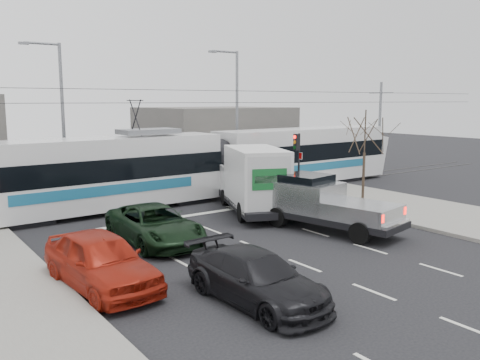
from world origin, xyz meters
TOP-DOWN VIEW (x-y plane):
  - ground at (0.00, 0.00)m, footprint 120.00×120.00m
  - sidewalk_right at (9.00, 0.00)m, footprint 6.00×60.00m
  - rails at (0.00, 10.00)m, footprint 60.00×1.60m
  - building_right at (12.00, 24.00)m, footprint 12.00×10.00m
  - bare_tree at (7.60, 2.50)m, footprint 2.40×2.40m
  - traffic_signal at (6.47, 6.50)m, footprint 0.44×0.44m
  - street_lamp_near at (7.31, 14.00)m, footprint 2.38×0.25m
  - street_lamp_far at (-4.19, 16.00)m, footprint 2.38×0.25m
  - catenary at (0.00, 10.00)m, footprint 60.00×0.20m
  - tram at (2.70, 9.50)m, footprint 27.63×3.64m
  - silver_pickup at (2.36, 0.33)m, footprint 3.52×6.81m
  - box_truck at (1.86, 4.63)m, footprint 4.66×7.04m
  - navy_pickup at (3.78, 7.36)m, footprint 2.97×5.98m
  - green_car at (-4.61, 2.59)m, footprint 2.66×5.45m
  - red_car at (-8.13, -0.94)m, footprint 2.41×5.20m
  - dark_car at (-5.00, -4.57)m, footprint 2.22×5.02m

SIDE VIEW (x-z plane):
  - ground at x=0.00m, z-range 0.00..0.00m
  - rails at x=0.00m, z-range 0.00..0.03m
  - sidewalk_right at x=9.00m, z-range 0.00..0.15m
  - dark_car at x=-5.00m, z-range 0.00..1.43m
  - green_car at x=-4.61m, z-range 0.00..1.49m
  - red_car at x=-8.13m, z-range 0.00..1.72m
  - silver_pickup at x=2.36m, z-range -0.01..2.35m
  - navy_pickup at x=3.78m, z-range -0.02..2.40m
  - box_truck at x=1.86m, z-range -0.02..3.32m
  - tram at x=2.70m, z-range -0.82..4.81m
  - building_right at x=12.00m, z-range 0.00..5.00m
  - traffic_signal at x=6.47m, z-range 0.94..4.54m
  - bare_tree at x=7.60m, z-range 1.29..6.29m
  - catenary at x=0.00m, z-range 0.38..7.38m
  - street_lamp_near at x=7.31m, z-range 0.61..9.61m
  - street_lamp_far at x=-4.19m, z-range 0.61..9.61m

